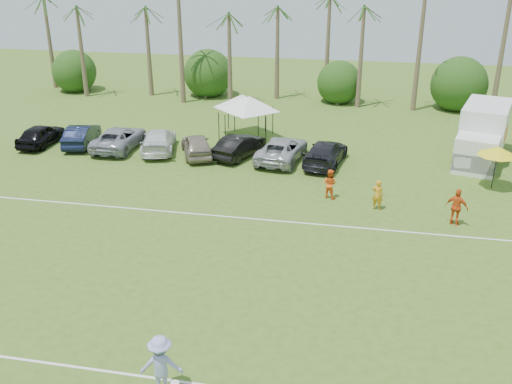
# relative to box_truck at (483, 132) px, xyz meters

# --- Properties ---
(field_lines) EXTENTS (80.00, 12.10, 0.01)m
(field_lines) POSITION_rel_box_truck_xyz_m (-15.88, -17.49, -1.86)
(field_lines) COLOR white
(field_lines) RESTS_ON ground
(palm_tree_0) EXTENTS (2.40, 2.40, 8.90)m
(palm_tree_0) POSITION_rel_box_truck_xyz_m (-37.88, 12.51, 5.62)
(palm_tree_0) COLOR brown
(palm_tree_0) RESTS_ON ground
(palm_tree_1) EXTENTS (2.40, 2.40, 9.90)m
(palm_tree_1) POSITION_rel_box_truck_xyz_m (-32.88, 12.51, 6.49)
(palm_tree_1) COLOR brown
(palm_tree_1) RESTS_ON ground
(palm_tree_4) EXTENTS (2.40, 2.40, 8.90)m
(palm_tree_4) POSITION_rel_box_truck_xyz_m (-19.88, 12.51, 5.62)
(palm_tree_4) COLOR brown
(palm_tree_4) RESTS_ON ground
(palm_tree_5) EXTENTS (2.40, 2.40, 9.90)m
(palm_tree_5) POSITION_rel_box_truck_xyz_m (-15.88, 12.51, 6.49)
(palm_tree_5) COLOR brown
(palm_tree_5) RESTS_ON ground
(palm_tree_8) EXTENTS (2.40, 2.40, 8.90)m
(palm_tree_8) POSITION_rel_box_truck_xyz_m (-2.88, 12.51, 5.62)
(palm_tree_8) COLOR brown
(palm_tree_8) RESTS_ON ground
(palm_tree_9) EXTENTS (2.40, 2.40, 9.90)m
(palm_tree_9) POSITION_rel_box_truck_xyz_m (2.12, 12.51, 6.49)
(palm_tree_9) COLOR brown
(palm_tree_9) RESTS_ON ground
(bush_tree_0) EXTENTS (4.00, 4.00, 4.00)m
(bush_tree_0) POSITION_rel_box_truck_xyz_m (-34.88, 13.51, -0.07)
(bush_tree_0) COLOR brown
(bush_tree_0) RESTS_ON ground
(bush_tree_1) EXTENTS (4.00, 4.00, 4.00)m
(bush_tree_1) POSITION_rel_box_truck_xyz_m (-21.88, 13.51, -0.07)
(bush_tree_1) COLOR brown
(bush_tree_1) RESTS_ON ground
(bush_tree_2) EXTENTS (4.00, 4.00, 4.00)m
(bush_tree_2) POSITION_rel_box_truck_xyz_m (-9.88, 13.51, -0.07)
(bush_tree_2) COLOR brown
(bush_tree_2) RESTS_ON ground
(bush_tree_3) EXTENTS (4.00, 4.00, 4.00)m
(bush_tree_3) POSITION_rel_box_truck_xyz_m (0.12, 13.51, -0.07)
(bush_tree_3) COLOR brown
(bush_tree_3) RESTS_ON ground
(sideline_player_a) EXTENTS (0.68, 0.54, 1.62)m
(sideline_player_a) POSITION_rel_box_truck_xyz_m (-6.49, -9.06, -1.05)
(sideline_player_a) COLOR orange
(sideline_player_a) RESTS_ON ground
(sideline_player_b) EXTENTS (0.97, 0.87, 1.64)m
(sideline_player_b) POSITION_rel_box_truck_xyz_m (-9.05, -8.04, -1.04)
(sideline_player_b) COLOR orange
(sideline_player_b) RESTS_ON ground
(sideline_player_c) EXTENTS (1.19, 0.86, 1.87)m
(sideline_player_c) POSITION_rel_box_truck_xyz_m (-2.70, -10.17, -0.93)
(sideline_player_c) COLOR #DE5518
(sideline_player_c) RESTS_ON ground
(box_truck) EXTENTS (4.27, 7.19, 3.48)m
(box_truck) POSITION_rel_box_truck_xyz_m (0.00, 0.00, 0.00)
(box_truck) COLOR white
(box_truck) RESTS_ON ground
(canopy_tent_left) EXTENTS (4.38, 4.38, 3.54)m
(canopy_tent_left) POSITION_rel_box_truck_xyz_m (-16.11, 2.13, 1.17)
(canopy_tent_left) COLOR black
(canopy_tent_left) RESTS_ON ground
(canopy_tent_right) EXTENTS (4.44, 4.44, 3.60)m
(canopy_tent_right) POSITION_rel_box_truck_xyz_m (-15.48, 1.58, 1.22)
(canopy_tent_right) COLOR black
(canopy_tent_right) RESTS_ON ground
(market_umbrella) EXTENTS (2.23, 2.23, 2.49)m
(market_umbrella) POSITION_rel_box_truck_xyz_m (-0.04, -4.89, 0.37)
(market_umbrella) COLOR black
(market_umbrella) RESTS_ON ground
(frisbee_player) EXTENTS (1.42, 0.99, 2.01)m
(frisbee_player) POSITION_rel_box_truck_xyz_m (-12.93, -23.99, -0.86)
(frisbee_player) COLOR #9A9FDB
(frisbee_player) RESTS_ON ground
(parked_car_0) EXTENTS (1.77, 4.34, 1.47)m
(parked_car_0) POSITION_rel_box_truck_xyz_m (-29.36, -2.70, -1.13)
(parked_car_0) COLOR black
(parked_car_0) RESTS_ON ground
(parked_car_1) EXTENTS (2.36, 4.68, 1.47)m
(parked_car_1) POSITION_rel_box_truck_xyz_m (-26.55, -2.25, -1.13)
(parked_car_1) COLOR black
(parked_car_1) RESTS_ON ground
(parked_car_2) EXTENTS (2.56, 5.35, 1.47)m
(parked_car_2) POSITION_rel_box_truck_xyz_m (-23.74, -2.38, -1.13)
(parked_car_2) COLOR #9396A1
(parked_car_2) RESTS_ON ground
(parked_car_3) EXTENTS (3.26, 5.43, 1.47)m
(parked_car_3) POSITION_rel_box_truck_xyz_m (-20.93, -2.32, -1.13)
(parked_car_3) COLOR white
(parked_car_3) RESTS_ON ground
(parked_car_4) EXTENTS (3.32, 4.66, 1.47)m
(parked_car_4) POSITION_rel_box_truck_xyz_m (-18.13, -2.82, -1.13)
(parked_car_4) COLOR gray
(parked_car_4) RESTS_ON ground
(parked_car_5) EXTENTS (2.94, 4.73, 1.47)m
(parked_car_5) POSITION_rel_box_truck_xyz_m (-15.32, -2.40, -1.13)
(parked_car_5) COLOR black
(parked_car_5) RESTS_ON ground
(parked_car_6) EXTENTS (3.13, 5.58, 1.47)m
(parked_car_6) POSITION_rel_box_truck_xyz_m (-12.51, -2.58, -1.13)
(parked_car_6) COLOR #A5A7AC
(parked_car_6) RESTS_ON ground
(parked_car_7) EXTENTS (2.84, 5.34, 1.47)m
(parked_car_7) POSITION_rel_box_truck_xyz_m (-9.70, -2.72, -1.13)
(parked_car_7) COLOR black
(parked_car_7) RESTS_ON ground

